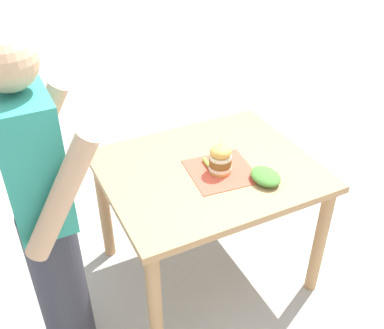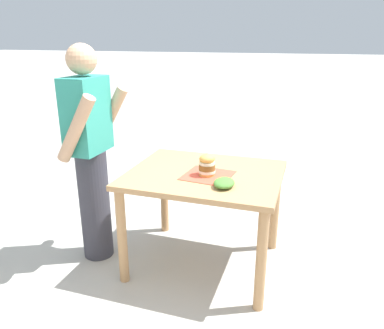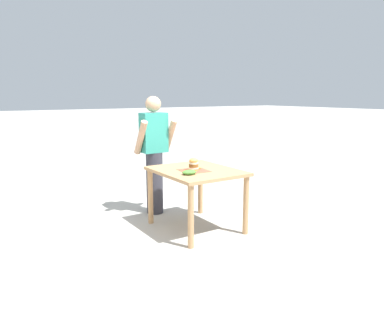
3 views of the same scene
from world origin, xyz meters
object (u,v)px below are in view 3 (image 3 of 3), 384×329
Objects in this scene: pickle_spear at (198,168)px; diner_across_table at (154,153)px; side_salad at (189,172)px; sandwich at (194,164)px; patio_table at (196,179)px.

pickle_spear is 0.05× the size of diner_across_table.
side_salad is at bearing -94.70° from diner_across_table.
sandwich is 0.25m from side_salad.
sandwich reaches higher than pickle_spear.
pickle_spear is at bearing -79.04° from diner_across_table.
sandwich is 0.12× the size of diner_across_table.
patio_table is 0.34m from side_salad.
side_salad reaches higher than patio_table.
patio_table is 14.32× the size of pickle_spear.
pickle_spear is (0.02, 0.00, 0.14)m from patio_table.
patio_table is 6.20× the size of side_salad.
side_salad is at bearing -135.68° from sandwich.
patio_table is at bearing -80.49° from diner_across_table.
patio_table is 0.14m from pickle_spear.
patio_table is at bearing -176.78° from pickle_spear.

